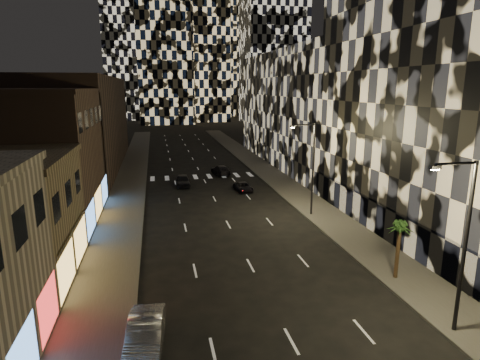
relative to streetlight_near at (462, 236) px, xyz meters
name	(u,v)px	position (x,y,z in m)	size (l,w,h in m)	color
sidewalk_left	(130,179)	(-18.35, 40.00, -5.28)	(4.00, 120.00, 0.15)	#47443F
sidewalk_right	(269,173)	(1.65, 40.00, -5.28)	(4.00, 120.00, 0.15)	#47443F
curb_left	(146,179)	(-16.25, 40.00, -5.28)	(0.20, 120.00, 0.15)	#4C4C47
curb_right	(256,174)	(-0.45, 40.00, -5.28)	(0.20, 120.00, 0.15)	#4C4C47
retail_brown	(38,160)	(-25.35, 23.50, 0.65)	(10.00, 15.00, 12.00)	#493529
retail_filler_left	(84,124)	(-25.35, 50.00, 1.65)	(10.00, 40.00, 14.00)	#493529
midrise_right	(464,105)	(11.65, 14.50, 5.65)	(16.00, 25.00, 22.00)	#232326
midrise_base	(375,216)	(3.95, 14.50, -3.85)	(0.60, 25.00, 3.00)	#383838
midrise_filler_right	(317,109)	(11.65, 47.00, 3.65)	(16.00, 40.00, 18.00)	#232326
streetlight_near	(462,236)	(0.00, 0.00, 0.00)	(2.55, 0.25, 9.00)	black
streetlight_far	(311,163)	(0.00, 20.00, 0.00)	(2.55, 0.25, 9.00)	black
car_silver_parked	(145,335)	(-15.55, 1.83, -4.57)	(1.66, 4.77, 1.57)	gray
car_dark_midlane	(183,181)	(-11.45, 34.89, -4.63)	(1.71, 4.25, 1.45)	black
car_dark_oncoming	(221,170)	(-5.54, 40.75, -4.67)	(1.92, 4.72, 1.37)	black
car_dark_rightlane	(243,187)	(-4.35, 30.67, -4.82)	(1.78, 3.87, 1.07)	black
palm_tree	(400,231)	(0.65, 5.96, -1.95)	(2.00, 2.01, 3.95)	#47331E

